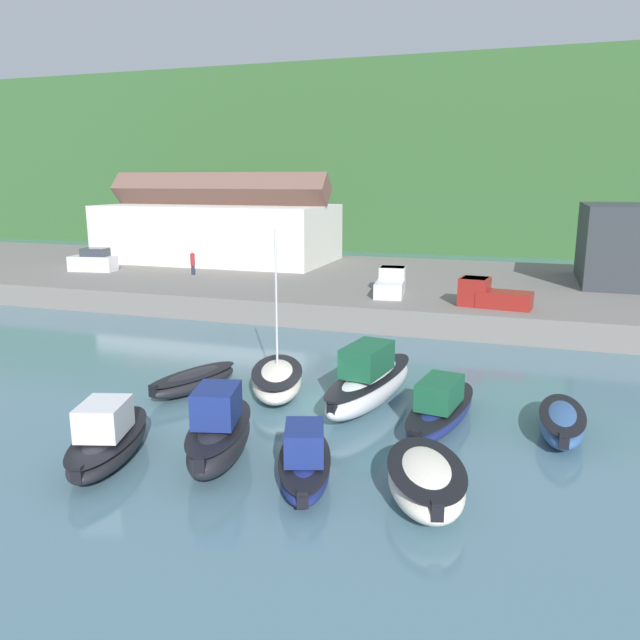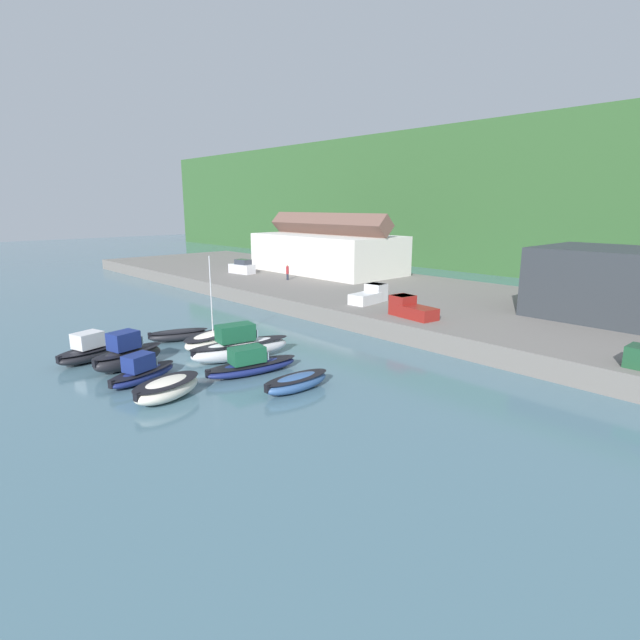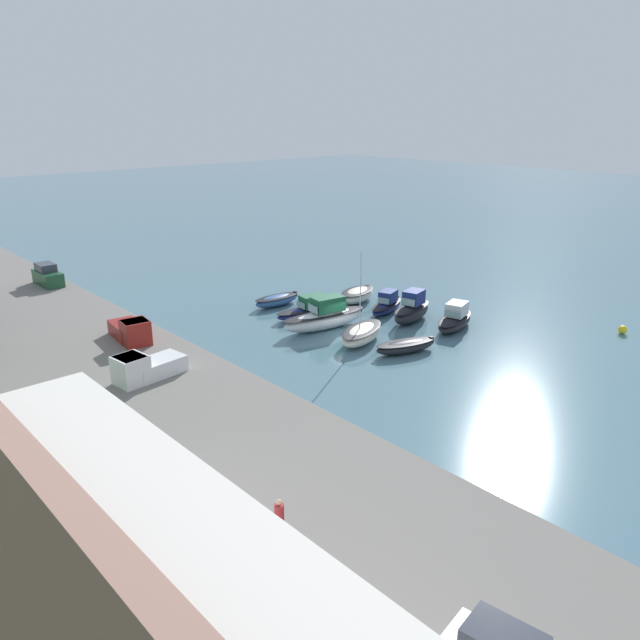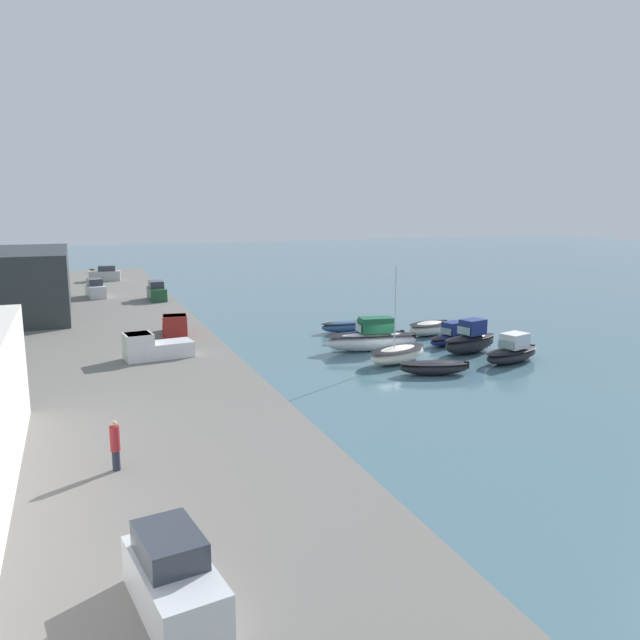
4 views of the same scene
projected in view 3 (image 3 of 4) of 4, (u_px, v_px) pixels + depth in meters
The scene contains 16 objects.
ground_plane at pixel (348, 333), 54.61m from camera, with size 320.00×320.00×0.00m, color slate.
quay_promenade at pixel (15, 426), 36.80m from camera, with size 128.94×27.75×1.76m.
moored_boat_0 at pixel (405, 346), 50.12m from camera, with size 3.29×5.60×1.02m.
moored_boat_1 at pixel (362, 334), 52.33m from camera, with size 4.29×6.35×7.88m.
moored_boat_2 at pixel (325, 317), 55.41m from camera, with size 3.54×8.56×2.93m.
moored_boat_3 at pixel (311, 309), 58.81m from camera, with size 3.12×7.40×2.08m.
moored_boat_4 at pixel (277, 300), 62.05m from camera, with size 1.87×5.11×1.10m.
moored_boat_5 at pixel (455, 319), 55.62m from camera, with size 3.70×6.32×2.35m.
moored_boat_6 at pixel (412, 310), 57.43m from camera, with size 3.34×6.11×2.90m.
moored_boat_7 at pixel (387, 304), 60.28m from camera, with size 3.46×5.83×2.04m.
moored_boat_8 at pixel (357, 295), 63.35m from camera, with size 3.79×5.44×1.37m.
parked_car_3 at pixel (48, 276), 62.85m from camera, with size 4.21×1.81×2.16m.
pickup_truck_0 at pixel (144, 367), 40.83m from camera, with size 2.49×4.92×1.90m.
pickup_truck_1 at pixel (131, 331), 47.61m from camera, with size 4.93×2.53×1.90m.
person_on_quay at pixel (279, 522), 25.14m from camera, with size 0.40×0.40×2.14m.
mooring_buoy_0 at pixel (623, 330), 54.40m from camera, with size 0.75×0.75×0.75m.
Camera 3 is at (-36.45, 36.23, 18.65)m, focal length 35.00 mm.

